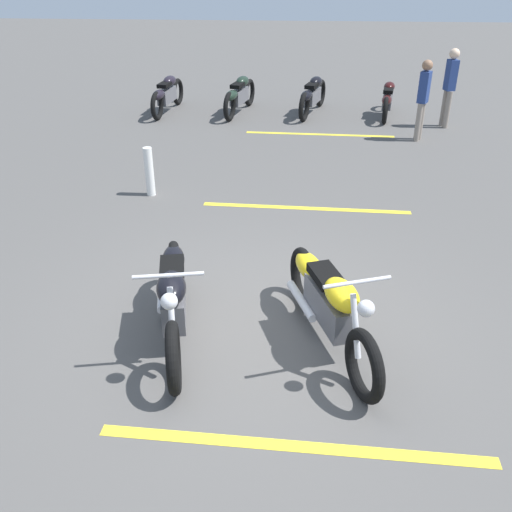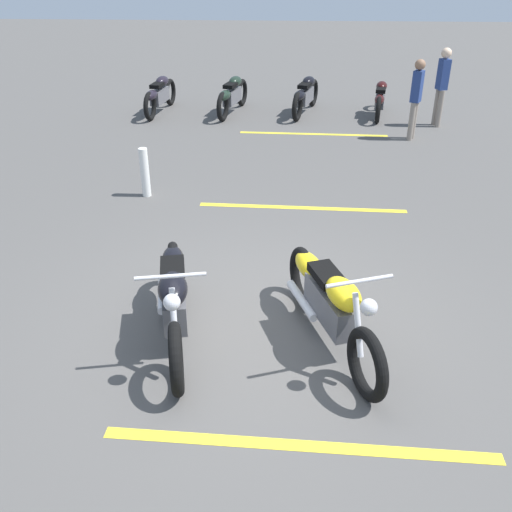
{
  "view_description": "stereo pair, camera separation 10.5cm",
  "coord_description": "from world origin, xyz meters",
  "px_view_note": "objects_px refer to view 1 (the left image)",
  "views": [
    {
      "loc": [
        -4.87,
        -0.4,
        3.49
      ],
      "look_at": [
        0.33,
        0.0,
        0.65
      ],
      "focal_mm": 39.23,
      "sensor_mm": 36.0,
      "label": 1
    },
    {
      "loc": [
        -4.88,
        -0.29,
        3.49
      ],
      "look_at": [
        0.33,
        0.0,
        0.65
      ],
      "focal_mm": 39.23,
      "sensor_mm": 36.0,
      "label": 2
    }
  ],
  "objects_px": {
    "bystander_near_row": "(450,84)",
    "bollard_post": "(149,172)",
    "motorcycle_dark_foreground": "(173,295)",
    "bystander_secondary": "(423,96)",
    "motorcycle_bright_foreground": "(328,302)",
    "motorcycle_row_left": "(312,95)",
    "motorcycle_row_right": "(167,94)",
    "motorcycle_row_center": "(239,95)",
    "motorcycle_row_far_left": "(388,99)"
  },
  "relations": [
    {
      "from": "motorcycle_bright_foreground",
      "to": "bollard_post",
      "type": "height_order",
      "value": "motorcycle_bright_foreground"
    },
    {
      "from": "motorcycle_dark_foreground",
      "to": "motorcycle_bright_foreground",
      "type": "bearing_deg",
      "value": 78.37
    },
    {
      "from": "motorcycle_dark_foreground",
      "to": "bystander_secondary",
      "type": "bearing_deg",
      "value": 141.26
    },
    {
      "from": "motorcycle_row_far_left",
      "to": "bystander_secondary",
      "type": "height_order",
      "value": "bystander_secondary"
    },
    {
      "from": "motorcycle_bright_foreground",
      "to": "motorcycle_dark_foreground",
      "type": "distance_m",
      "value": 1.55
    },
    {
      "from": "motorcycle_row_left",
      "to": "bollard_post",
      "type": "distance_m",
      "value": 6.02
    },
    {
      "from": "motorcycle_bright_foreground",
      "to": "motorcycle_row_right",
      "type": "height_order",
      "value": "motorcycle_bright_foreground"
    },
    {
      "from": "motorcycle_dark_foreground",
      "to": "motorcycle_row_center",
      "type": "bearing_deg",
      "value": 170.52
    },
    {
      "from": "bystander_near_row",
      "to": "bollard_post",
      "type": "height_order",
      "value": "bystander_near_row"
    },
    {
      "from": "motorcycle_dark_foreground",
      "to": "bystander_near_row",
      "type": "relative_size",
      "value": 1.31
    },
    {
      "from": "motorcycle_row_far_left",
      "to": "bystander_near_row",
      "type": "bearing_deg",
      "value": -112.88
    },
    {
      "from": "motorcycle_bright_foreground",
      "to": "motorcycle_row_center",
      "type": "distance_m",
      "value": 9.18
    },
    {
      "from": "motorcycle_bright_foreground",
      "to": "motorcycle_row_left",
      "type": "height_order",
      "value": "motorcycle_bright_foreground"
    },
    {
      "from": "bystander_secondary",
      "to": "motorcycle_row_center",
      "type": "bearing_deg",
      "value": 2.53
    },
    {
      "from": "motorcycle_row_center",
      "to": "motorcycle_row_left",
      "type": "bearing_deg",
      "value": -74.81
    },
    {
      "from": "motorcycle_row_far_left",
      "to": "bystander_near_row",
      "type": "relative_size",
      "value": 1.2
    },
    {
      "from": "bystander_secondary",
      "to": "motorcycle_bright_foreground",
      "type": "bearing_deg",
      "value": 101.17
    },
    {
      "from": "motorcycle_dark_foreground",
      "to": "motorcycle_row_far_left",
      "type": "relative_size",
      "value": 1.09
    },
    {
      "from": "motorcycle_row_left",
      "to": "motorcycle_row_right",
      "type": "height_order",
      "value": "motorcycle_row_left"
    },
    {
      "from": "bystander_near_row",
      "to": "motorcycle_dark_foreground",
      "type": "bearing_deg",
      "value": 47.16
    },
    {
      "from": "bollard_post",
      "to": "motorcycle_row_right",
      "type": "bearing_deg",
      "value": 9.36
    },
    {
      "from": "motorcycle_dark_foreground",
      "to": "bystander_secondary",
      "type": "relative_size",
      "value": 1.36
    },
    {
      "from": "motorcycle_row_right",
      "to": "bystander_secondary",
      "type": "xyz_separation_m",
      "value": [
        -1.86,
        -5.74,
        0.45
      ]
    },
    {
      "from": "bystander_near_row",
      "to": "motorcycle_row_right",
      "type": "bearing_deg",
      "value": -21.02
    },
    {
      "from": "motorcycle_row_left",
      "to": "bystander_secondary",
      "type": "bearing_deg",
      "value": -116.45
    },
    {
      "from": "motorcycle_row_center",
      "to": "bystander_near_row",
      "type": "height_order",
      "value": "bystander_near_row"
    },
    {
      "from": "motorcycle_bright_foreground",
      "to": "bollard_post",
      "type": "bearing_deg",
      "value": -163.55
    },
    {
      "from": "motorcycle_dark_foreground",
      "to": "bollard_post",
      "type": "bearing_deg",
      "value": -173.67
    },
    {
      "from": "motorcycle_bright_foreground",
      "to": "motorcycle_row_left",
      "type": "relative_size",
      "value": 0.98
    },
    {
      "from": "bystander_secondary",
      "to": "bollard_post",
      "type": "xyz_separation_m",
      "value": [
        -3.41,
        4.87,
        -0.51
      ]
    },
    {
      "from": "motorcycle_row_far_left",
      "to": "motorcycle_row_left",
      "type": "distance_m",
      "value": 1.78
    },
    {
      "from": "motorcycle_row_left",
      "to": "bollard_post",
      "type": "height_order",
      "value": "motorcycle_row_left"
    },
    {
      "from": "motorcycle_bright_foreground",
      "to": "motorcycle_dark_foreground",
      "type": "height_order",
      "value": "same"
    },
    {
      "from": "motorcycle_bright_foreground",
      "to": "bystander_near_row",
      "type": "xyz_separation_m",
      "value": [
        8.18,
        -2.92,
        0.48
      ]
    },
    {
      "from": "motorcycle_row_left",
      "to": "bollard_post",
      "type": "relative_size",
      "value": 2.74
    },
    {
      "from": "motorcycle_dark_foreground",
      "to": "bystander_secondary",
      "type": "xyz_separation_m",
      "value": [
        7.1,
        -3.71,
        0.44
      ]
    },
    {
      "from": "bystander_secondary",
      "to": "motorcycle_row_right",
      "type": "bearing_deg",
      "value": 10.1
    },
    {
      "from": "bollard_post",
      "to": "bystander_near_row",
      "type": "bearing_deg",
      "value": -51.49
    },
    {
      "from": "motorcycle_row_far_left",
      "to": "bollard_post",
      "type": "distance_m",
      "value": 6.89
    },
    {
      "from": "bystander_secondary",
      "to": "motorcycle_row_far_left",
      "type": "bearing_deg",
      "value": -49.21
    },
    {
      "from": "motorcycle_row_right",
      "to": "bystander_near_row",
      "type": "distance_m",
      "value": 6.57
    },
    {
      "from": "motorcycle_row_right",
      "to": "bystander_near_row",
      "type": "bearing_deg",
      "value": -90.0
    },
    {
      "from": "motorcycle_dark_foreground",
      "to": "bystander_secondary",
      "type": "distance_m",
      "value": 8.02
    },
    {
      "from": "motorcycle_row_right",
      "to": "bystander_secondary",
      "type": "distance_m",
      "value": 6.05
    },
    {
      "from": "motorcycle_bright_foreground",
      "to": "motorcycle_dark_foreground",
      "type": "bearing_deg",
      "value": -110.26
    },
    {
      "from": "motorcycle_bright_foreground",
      "to": "bollard_post",
      "type": "relative_size",
      "value": 2.69
    },
    {
      "from": "motorcycle_bright_foreground",
      "to": "bystander_secondary",
      "type": "distance_m",
      "value": 7.44
    },
    {
      "from": "motorcycle_bright_foreground",
      "to": "bystander_near_row",
      "type": "relative_size",
      "value": 1.26
    },
    {
      "from": "motorcycle_row_far_left",
      "to": "bystander_secondary",
      "type": "xyz_separation_m",
      "value": [
        -1.86,
        -0.42,
        0.49
      ]
    },
    {
      "from": "bystander_near_row",
      "to": "motorcycle_row_left",
      "type": "bearing_deg",
      "value": -31.23
    }
  ]
}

